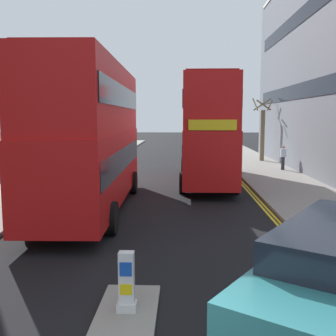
# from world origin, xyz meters

# --- Properties ---
(sidewalk_right) EXTENTS (4.00, 80.00, 0.14)m
(sidewalk_right) POSITION_xyz_m (6.50, 16.00, 0.07)
(sidewalk_right) COLOR gray
(sidewalk_right) RESTS_ON ground
(sidewalk_left) EXTENTS (4.00, 80.00, 0.14)m
(sidewalk_left) POSITION_xyz_m (-6.50, 16.00, 0.07)
(sidewalk_left) COLOR gray
(sidewalk_left) RESTS_ON ground
(kerb_line_outer) EXTENTS (0.10, 56.00, 0.01)m
(kerb_line_outer) POSITION_xyz_m (4.40, 14.00, 0.00)
(kerb_line_outer) COLOR yellow
(kerb_line_outer) RESTS_ON ground
(kerb_line_inner) EXTENTS (0.10, 56.00, 0.01)m
(kerb_line_inner) POSITION_xyz_m (4.24, 14.00, 0.00)
(kerb_line_inner) COLOR yellow
(kerb_line_inner) RESTS_ON ground
(traffic_island) EXTENTS (1.10, 2.20, 0.10)m
(traffic_island) POSITION_xyz_m (0.00, 3.73, 0.05)
(traffic_island) COLOR gray
(traffic_island) RESTS_ON ground
(keep_left_bollard) EXTENTS (0.36, 0.28, 1.11)m
(keep_left_bollard) POSITION_xyz_m (0.00, 3.73, 0.61)
(keep_left_bollard) COLOR silver
(keep_left_bollard) RESTS_ON traffic_island
(double_decker_bus_away) EXTENTS (2.97, 10.86, 5.64)m
(double_decker_bus_away) POSITION_xyz_m (-2.48, 12.08, 3.03)
(double_decker_bus_away) COLOR red
(double_decker_bus_away) RESTS_ON ground
(double_decker_bus_oncoming) EXTENTS (2.90, 10.84, 5.64)m
(double_decker_bus_oncoming) POSITION_xyz_m (2.33, 18.80, 3.03)
(double_decker_bus_oncoming) COLOR red
(double_decker_bus_oncoming) RESTS_ON ground
(pedestrian_far) EXTENTS (0.34, 0.22, 1.62)m
(pedestrian_far) POSITION_xyz_m (7.69, 23.18, 0.99)
(pedestrian_far) COLOR #2D2D38
(pedestrian_far) RESTS_ON sidewalk_right
(street_tree_mid) EXTENTS (1.56, 1.56, 5.00)m
(street_tree_mid) POSITION_xyz_m (7.41, 28.80, 2.50)
(street_tree_mid) COLOR #6B6047
(street_tree_mid) RESTS_ON sidewalk_right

